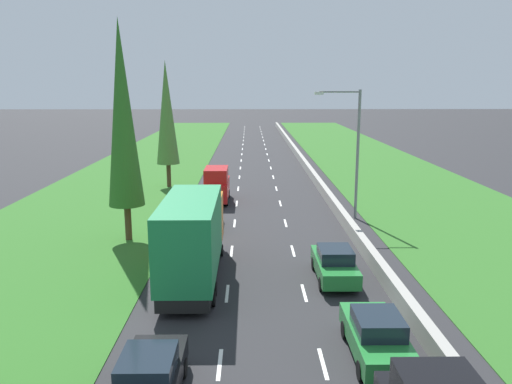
% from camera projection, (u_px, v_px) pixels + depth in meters
% --- Properties ---
extents(ground_plane, '(300.00, 300.00, 0.00)m').
position_uv_depth(ground_plane, '(255.00, 164.00, 61.20)').
color(ground_plane, '#28282B').
rests_on(ground_plane, ground).
extents(grass_verge_left, '(14.00, 140.00, 0.04)m').
position_uv_depth(grass_verge_left, '(150.00, 164.00, 61.03)').
color(grass_verge_left, '#2D6623').
rests_on(grass_verge_left, ground).
extents(grass_verge_right, '(14.00, 140.00, 0.04)m').
position_uv_depth(grass_verge_right, '(374.00, 164.00, 61.39)').
color(grass_verge_right, '#2D6623').
rests_on(grass_verge_right, ground).
extents(median_barrier, '(0.44, 120.00, 0.85)m').
position_uv_depth(median_barrier, '(302.00, 161.00, 61.19)').
color(median_barrier, '#9E9B93').
rests_on(median_barrier, ground).
extents(lane_markings, '(3.64, 116.00, 0.01)m').
position_uv_depth(lane_markings, '(255.00, 164.00, 61.20)').
color(lane_markings, white).
rests_on(lane_markings, ground).
extents(green_sedan_right_lane, '(1.82, 4.50, 1.64)m').
position_uv_depth(green_sedan_right_lane, '(376.00, 336.00, 17.42)').
color(green_sedan_right_lane, '#237A33').
rests_on(green_sedan_right_lane, ground).
extents(black_sedan_left_lane, '(1.82, 4.50, 1.64)m').
position_uv_depth(black_sedan_left_lane, '(149.00, 379.00, 14.84)').
color(black_sedan_left_lane, black).
rests_on(black_sedan_left_lane, ground).
extents(green_box_truck_left_lane, '(2.46, 9.40, 4.18)m').
position_uv_depth(green_box_truck_left_lane, '(193.00, 236.00, 24.24)').
color(green_box_truck_left_lane, black).
rests_on(green_box_truck_left_lane, ground).
extents(green_sedan_left_lane, '(1.82, 4.50, 1.64)m').
position_uv_depth(green_sedan_left_lane, '(206.00, 217.00, 33.17)').
color(green_sedan_left_lane, '#237A33').
rests_on(green_sedan_left_lane, ground).
extents(green_sedan_right_lane_third, '(1.82, 4.50, 1.64)m').
position_uv_depth(green_sedan_right_lane_third, '(335.00, 264.00, 24.48)').
color(green_sedan_right_lane_third, '#237A33').
rests_on(green_sedan_right_lane_third, ground).
extents(red_van_left_lane, '(1.96, 4.90, 2.82)m').
position_uv_depth(red_van_left_lane, '(217.00, 185.00, 41.02)').
color(red_van_left_lane, red).
rests_on(red_van_left_lane, ground).
extents(poplar_tree_second, '(2.13, 2.13, 13.08)m').
position_uv_depth(poplar_tree_second, '(122.00, 115.00, 29.48)').
color(poplar_tree_second, '#4C3823').
rests_on(poplar_tree_second, ground).
extents(poplar_tree_third, '(2.09, 2.09, 11.53)m').
position_uv_depth(poplar_tree_third, '(167.00, 113.00, 46.00)').
color(poplar_tree_third, '#4C3823').
rests_on(poplar_tree_third, ground).
extents(street_light_mast, '(3.20, 0.28, 9.00)m').
position_uv_depth(street_light_mast, '(353.00, 145.00, 35.10)').
color(street_light_mast, gray).
rests_on(street_light_mast, ground).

